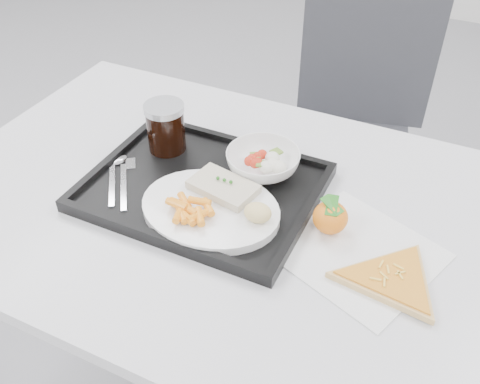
{
  "coord_description": "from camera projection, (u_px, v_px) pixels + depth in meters",
  "views": [
    {
      "loc": [
        0.38,
        -0.42,
        1.44
      ],
      "look_at": [
        0.03,
        0.31,
        0.77
      ],
      "focal_mm": 40.0,
      "sensor_mm": 36.0,
      "label": 1
    }
  ],
  "objects": [
    {
      "name": "table",
      "position": [
        225.0,
        224.0,
        1.11
      ],
      "size": [
        1.2,
        0.8,
        0.75
      ],
      "color": "silver",
      "rests_on": "ground"
    },
    {
      "name": "salad_contents",
      "position": [
        266.0,
        162.0,
        1.08
      ],
      "size": [
        0.09,
        0.08,
        0.02
      ],
      "color": "red",
      "rests_on": "salad_bowl"
    },
    {
      "name": "carrot_pile",
      "position": [
        189.0,
        209.0,
        0.97
      ],
      "size": [
        0.1,
        0.08,
        0.02
      ],
      "color": "orange",
      "rests_on": "dinner_plate"
    },
    {
      "name": "chair",
      "position": [
        351.0,
        117.0,
        1.71
      ],
      "size": [
        0.5,
        0.5,
        0.93
      ],
      "color": "#34353A",
      "rests_on": "ground"
    },
    {
      "name": "fish_fillet",
      "position": [
        223.0,
        187.0,
        1.03
      ],
      "size": [
        0.14,
        0.1,
        0.02
      ],
      "color": "beige",
      "rests_on": "dinner_plate"
    },
    {
      "name": "tangerine",
      "position": [
        330.0,
        217.0,
        0.97
      ],
      "size": [
        0.08,
        0.08,
        0.07
      ],
      "color": "#FF6807",
      "rests_on": "napkin"
    },
    {
      "name": "cutlery",
      "position": [
        120.0,
        174.0,
        1.1
      ],
      "size": [
        0.13,
        0.16,
        0.01
      ],
      "color": "silver",
      "rests_on": "tray"
    },
    {
      "name": "salad_bowl",
      "position": [
        263.0,
        162.0,
        1.1
      ],
      "size": [
        0.15,
        0.15,
        0.05
      ],
      "color": "white",
      "rests_on": "tray"
    },
    {
      "name": "dinner_plate",
      "position": [
        210.0,
        209.0,
        1.01
      ],
      "size": [
        0.27,
        0.27,
        0.02
      ],
      "color": "white",
      "rests_on": "tray"
    },
    {
      "name": "cola_glass",
      "position": [
        166.0,
        126.0,
        1.14
      ],
      "size": [
        0.09,
        0.09,
        0.11
      ],
      "color": "black",
      "rests_on": "tray"
    },
    {
      "name": "bread_roll",
      "position": [
        258.0,
        213.0,
        0.96
      ],
      "size": [
        0.06,
        0.05,
        0.03
      ],
      "color": "tan",
      "rests_on": "dinner_plate"
    },
    {
      "name": "napkin",
      "position": [
        358.0,
        253.0,
        0.95
      ],
      "size": [
        0.32,
        0.31,
        0.0
      ],
      "color": "silver",
      "rests_on": "table"
    },
    {
      "name": "tray",
      "position": [
        203.0,
        188.0,
        1.08
      ],
      "size": [
        0.45,
        0.35,
        0.03
      ],
      "color": "black",
      "rests_on": "table"
    },
    {
      "name": "pizza_slice",
      "position": [
        392.0,
        279.0,
        0.89
      ],
      "size": [
        0.28,
        0.28,
        0.02
      ],
      "color": "tan",
      "rests_on": "napkin"
    }
  ]
}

